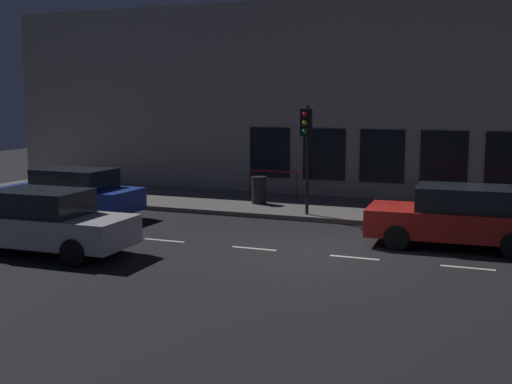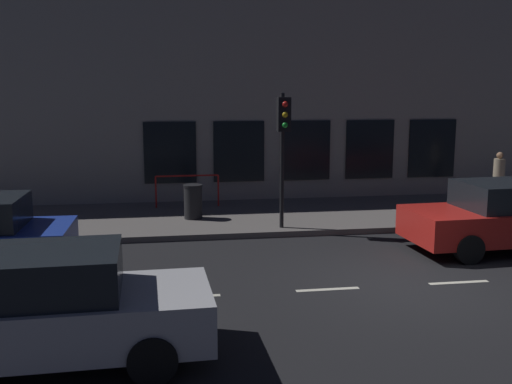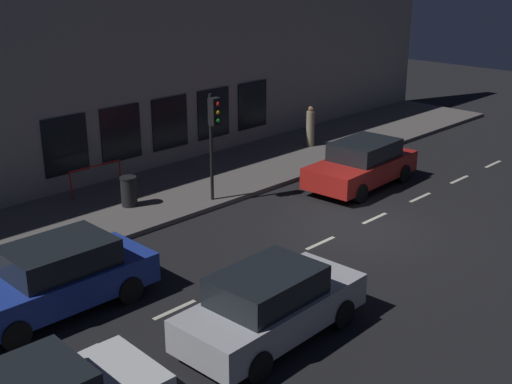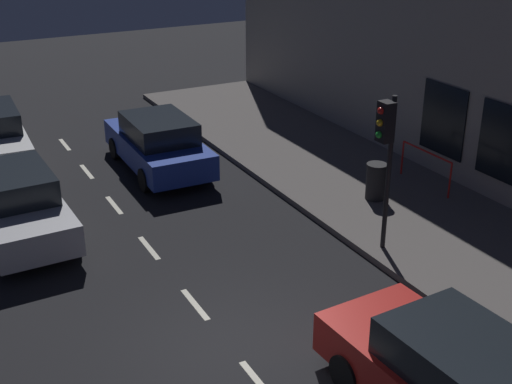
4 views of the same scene
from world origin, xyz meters
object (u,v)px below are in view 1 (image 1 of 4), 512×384
object	(u,v)px
parked_car_0	(72,193)
parked_car_1	(458,217)
traffic_light	(306,135)
parked_car_2	(45,222)
trash_bin	(259,190)

from	to	relation	value
parked_car_0	parked_car_1	world-z (taller)	same
traffic_light	parked_car_2	distance (m)	8.33
traffic_light	parked_car_1	distance (m)	5.58
traffic_light	parked_car_0	bearing A→B (deg)	109.02
parked_car_1	parked_car_2	xyz separation A→B (m)	(-4.46, 9.33, -0.00)
parked_car_2	parked_car_0	bearing A→B (deg)	-151.77
parked_car_0	parked_car_2	world-z (taller)	same
parked_car_0	trash_bin	world-z (taller)	parked_car_0
parked_car_1	traffic_light	bearing A→B (deg)	61.80
traffic_light	parked_car_1	bearing A→B (deg)	-115.23
traffic_light	trash_bin	world-z (taller)	traffic_light
traffic_light	parked_car_2	xyz separation A→B (m)	(-6.70, 4.58, -1.88)
parked_car_1	trash_bin	size ratio (longest dim) A/B	4.80
parked_car_0	parked_car_2	size ratio (longest dim) A/B	1.03
trash_bin	parked_car_2	bearing A→B (deg)	163.88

